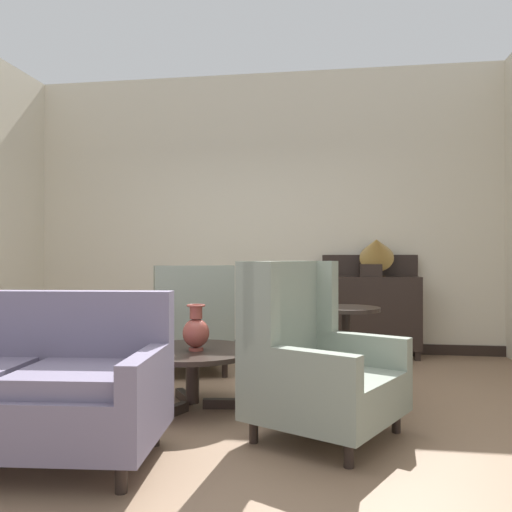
{
  "coord_description": "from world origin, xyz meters",
  "views": [
    {
      "loc": [
        0.88,
        -3.64,
        1.12
      ],
      "look_at": [
        0.22,
        0.82,
        1.14
      ],
      "focal_mm": 36.36,
      "sensor_mm": 36.0,
      "label": 1
    }
  ],
  "objects": [
    {
      "name": "coffee_table",
      "position": [
        -0.16,
        0.13,
        0.37
      ],
      "size": [
        0.96,
        0.96,
        0.44
      ],
      "color": "black",
      "rests_on": "ground"
    },
    {
      "name": "settee",
      "position": [
        -0.81,
        -0.97,
        0.4
      ],
      "size": [
        1.58,
        0.91,
        0.92
      ],
      "rotation": [
        0.0,
        0.0,
        0.08
      ],
      "color": "slate",
      "rests_on": "ground"
    },
    {
      "name": "armchair_near_window",
      "position": [
        -0.5,
        1.31,
        0.44
      ],
      "size": [
        1.02,
        1.11,
        1.05
      ],
      "rotation": [
        0.0,
        0.0,
        3.53
      ],
      "color": "gray",
      "rests_on": "ground"
    },
    {
      "name": "sideboard",
      "position": [
        1.31,
        2.39,
        0.52
      ],
      "size": [
        1.09,
        0.37,
        1.16
      ],
      "color": "black",
      "rests_on": "ground"
    },
    {
      "name": "armchair_back_corner",
      "position": [
        0.76,
        -0.32,
        0.46
      ],
      "size": [
        1.1,
        1.12,
        1.1
      ],
      "rotation": [
        0.0,
        0.0,
        7.37
      ],
      "color": "gray",
      "rests_on": "ground"
    },
    {
      "name": "wall_back",
      "position": [
        0.0,
        2.68,
        1.7
      ],
      "size": [
        5.92,
        0.08,
        3.4
      ],
      "primitive_type": "cube",
      "color": "beige",
      "rests_on": "ground"
    },
    {
      "name": "side_table",
      "position": [
        0.98,
        0.41,
        0.45
      ],
      "size": [
        0.53,
        0.53,
        0.75
      ],
      "color": "black",
      "rests_on": "ground"
    },
    {
      "name": "gramophone",
      "position": [
        1.36,
        2.29,
        1.2
      ],
      "size": [
        0.43,
        0.54,
        0.57
      ],
      "color": "black",
      "rests_on": "sideboard"
    },
    {
      "name": "baseboard_back",
      "position": [
        0.0,
        2.63,
        0.06
      ],
      "size": [
        5.76,
        0.03,
        0.12
      ],
      "primitive_type": "cube",
      "color": "black",
      "rests_on": "ground"
    },
    {
      "name": "ground",
      "position": [
        0.0,
        0.0,
        0.0
      ],
      "size": [
        8.07,
        8.07,
        0.0
      ],
      "primitive_type": "plane",
      "color": "#896B51"
    },
    {
      "name": "porcelain_vase",
      "position": [
        -0.12,
        0.09,
        0.59
      ],
      "size": [
        0.2,
        0.2,
        0.34
      ],
      "color": "brown",
      "rests_on": "coffee_table"
    }
  ]
}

